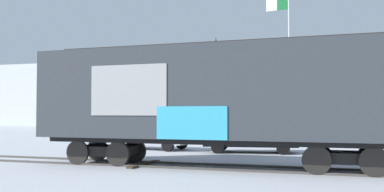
{
  "coord_description": "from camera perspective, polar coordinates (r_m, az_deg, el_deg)",
  "views": [
    {
      "loc": [
        5.17,
        -15.29,
        1.93
      ],
      "look_at": [
        0.15,
        0.88,
        2.61
      ],
      "focal_mm": 41.16,
      "sensor_mm": 36.0,
      "label": 1
    }
  ],
  "objects": [
    {
      "name": "hillside",
      "position": [
        81.86,
        13.63,
        -0.04
      ],
      "size": [
        136.9,
        42.43,
        14.49
      ],
      "color": "silver",
      "rests_on": "ground_plane"
    },
    {
      "name": "freight_car",
      "position": [
        15.78,
        3.03,
        0.08
      ],
      "size": [
        13.15,
        3.14,
        4.52
      ],
      "color": "#33383D",
      "rests_on": "ground_plane"
    },
    {
      "name": "flagpole",
      "position": [
        29.69,
        11.96,
        6.27
      ],
      "size": [
        1.61,
        0.4,
        9.92
      ],
      "color": "silver",
      "rests_on": "ground_plane"
    },
    {
      "name": "track",
      "position": [
        16.46,
        -3.18,
        -8.9
      ],
      "size": [
        60.02,
        3.57,
        0.08
      ],
      "color": "#4C4742",
      "rests_on": "ground_plane"
    },
    {
      "name": "parked_car_silver",
      "position": [
        23.98,
        -5.41,
        -4.95
      ],
      "size": [
        4.45,
        2.27,
        1.59
      ],
      "color": "#B7BABF",
      "rests_on": "ground_plane"
    },
    {
      "name": "ground_plane",
      "position": [
        16.25,
        -1.44,
        -9.13
      ],
      "size": [
        260.0,
        260.0,
        0.0
      ],
      "primitive_type": "plane",
      "color": "#B2B5BC"
    },
    {
      "name": "parked_car_black",
      "position": [
        22.14,
        7.52,
        -4.98
      ],
      "size": [
        4.74,
        2.34,
        1.8
      ],
      "color": "black",
      "rests_on": "ground_plane"
    }
  ]
}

